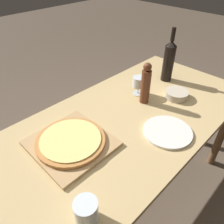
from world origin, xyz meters
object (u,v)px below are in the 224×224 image
wine_bottle (169,60)px  small_bowl (177,94)px  wine_glass (139,82)px  pizza (71,140)px  pepper_mill (146,84)px

wine_bottle → small_bowl: size_ratio=2.53×
wine_glass → small_bowl: (0.21, 0.14, -0.06)m
wine_glass → small_bowl: wine_glass is taller
pizza → wine_bottle: 0.91m
pepper_mill → wine_glass: (-0.09, 0.04, -0.04)m
pizza → wine_glass: (-0.06, 0.60, 0.06)m
wine_bottle → wine_glass: (-0.02, -0.30, -0.07)m
small_bowl → pepper_mill: bearing=-122.9°
pepper_mill → wine_glass: size_ratio=2.14×
wine_bottle → wine_glass: wine_bottle is taller
pizza → wine_bottle: bearing=92.5°
wine_glass → wine_bottle: bearing=85.3°
pizza → wine_bottle: wine_bottle is taller
small_bowl → wine_bottle: bearing=139.8°
pizza → small_bowl: (0.14, 0.74, -0.01)m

